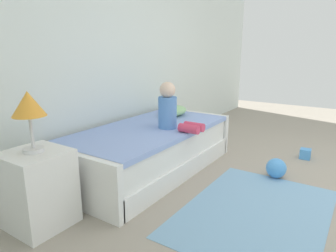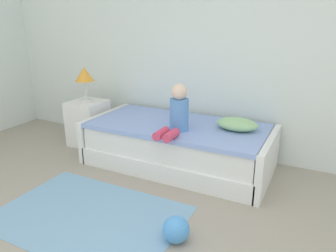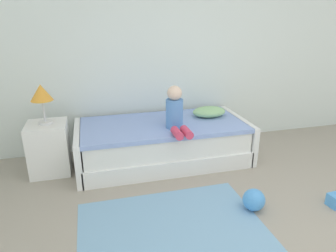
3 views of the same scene
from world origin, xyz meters
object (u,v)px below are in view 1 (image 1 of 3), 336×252
(toy_block, at_px, (305,154))
(nightstand, at_px, (38,189))
(child_figure, at_px, (171,110))
(toy_ball, at_px, (276,168))
(pillow, at_px, (173,111))
(bed, at_px, (149,149))
(table_lamp, at_px, (29,107))

(toy_block, bearing_deg, nightstand, 151.83)
(child_figure, relative_size, toy_block, 4.10)
(child_figure, xyz_separation_m, toy_ball, (0.48, -1.02, -0.60))
(child_figure, relative_size, pillow, 1.16)
(child_figure, distance_m, toy_ball, 1.28)
(child_figure, height_order, toy_block, child_figure)
(bed, bearing_deg, table_lamp, 178.03)
(bed, distance_m, table_lamp, 1.52)
(child_figure, bearing_deg, nightstand, 169.24)
(bed, bearing_deg, pillow, 8.77)
(bed, relative_size, table_lamp, 4.69)
(nightstand, distance_m, toy_ball, 2.33)
(nightstand, relative_size, child_figure, 1.18)
(nightstand, bearing_deg, toy_ball, -34.02)
(nightstand, xyz_separation_m, toy_ball, (1.92, -1.30, -0.19))
(table_lamp, relative_size, child_figure, 0.88)
(pillow, bearing_deg, nightstand, -178.46)
(child_figure, height_order, toy_ball, child_figure)
(nightstand, height_order, toy_block, nightstand)
(child_figure, bearing_deg, bed, 112.76)
(pillow, xyz_separation_m, toy_block, (0.72, -1.51, -0.50))
(bed, height_order, pillow, pillow)
(nightstand, distance_m, child_figure, 1.53)
(child_figure, relative_size, toy_ball, 2.41)
(nightstand, relative_size, table_lamp, 1.33)
(pillow, bearing_deg, child_figure, -149.28)
(nightstand, distance_m, toy_block, 3.09)
(toy_ball, bearing_deg, toy_block, -11.16)
(nightstand, xyz_separation_m, pillow, (2.00, 0.05, 0.26))
(table_lamp, height_order, toy_block, table_lamp)
(bed, relative_size, toy_block, 16.95)
(bed, xyz_separation_m, toy_block, (1.37, -1.41, -0.18))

